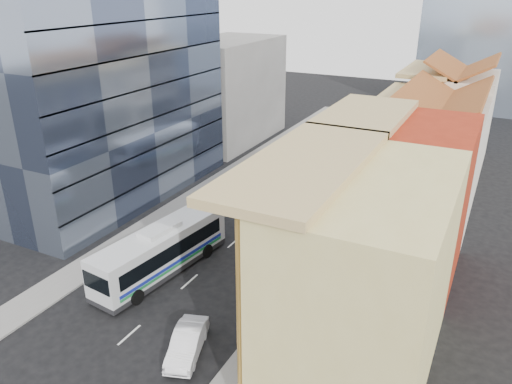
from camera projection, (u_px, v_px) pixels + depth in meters
The scene contains 14 objects.
ground at pixel (119, 344), 31.62m from camera, with size 200.00×200.00×0.00m, color black.
sidewalk_right at pixel (351, 229), 46.14m from camera, with size 3.00×90.00×0.15m, color slate.
sidewalk_left at pixel (196, 196), 53.20m from camera, with size 3.00×90.00×0.15m, color slate.
shophouse_tan at pixel (365, 280), 27.58m from camera, with size 8.00×14.00×12.00m, color #DCCC7F.
shophouse_red at pixel (408, 201), 37.44m from camera, with size 8.00×10.00×12.00m, color #A02812.
shophouse_cream_near at pixel (428, 173), 45.63m from camera, with size 8.00×9.00×10.00m, color silver.
shophouse_cream_mid at pixel (442, 147), 53.03m from camera, with size 8.00×9.00×10.00m, color silver.
shophouse_cream_far at pixel (455, 119), 61.46m from camera, with size 8.00×12.00×11.00m, color silver.
office_tower at pixel (99, 51), 48.44m from camera, with size 12.00×26.00×30.00m, color #39435B.
office_block_far at pixel (227, 91), 70.05m from camera, with size 10.00×18.00×14.00m, color gray.
bus_left_near at pixel (161, 249), 38.68m from camera, with size 2.96×12.64×4.05m, color silver, non-canonical shape.
bus_left_far at pixel (286, 164), 57.06m from camera, with size 2.79×11.93×3.83m, color white, non-canonical shape.
bus_right at pixel (316, 214), 45.72m from camera, with size 2.27×9.67×3.10m, color white, non-canonical shape.
sedan_right at pixel (187, 343), 30.55m from camera, with size 1.67×4.78×1.58m, color white.
Camera 1 is at (19.21, -18.69, 21.23)m, focal length 35.00 mm.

